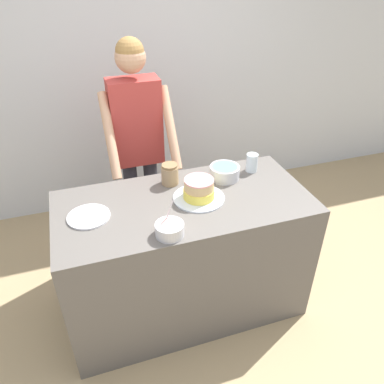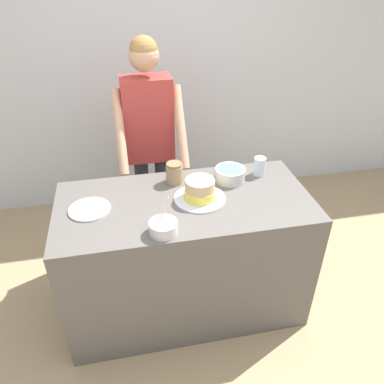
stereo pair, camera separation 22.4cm
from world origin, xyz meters
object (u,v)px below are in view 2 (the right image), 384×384
object	(u,v)px
person_baker	(149,130)
cake	(200,191)
drinking_glass	(259,166)
stoneware_jar	(174,173)
frosting_bowl_pink	(163,227)
ceramic_plate	(89,209)
frosting_bowl_blue	(230,174)

from	to	relation	value
person_baker	cake	size ratio (longest dim) A/B	5.41
drinking_glass	stoneware_jar	xyz separation A→B (m)	(-0.59, 0.02, 0.01)
drinking_glass	frosting_bowl_pink	bearing A→B (deg)	-145.67
ceramic_plate	stoneware_jar	bearing A→B (deg)	21.38
cake	drinking_glass	distance (m)	0.51
cake	frosting_bowl_blue	distance (m)	0.31
cake	ceramic_plate	size ratio (longest dim) A/B	1.31
frosting_bowl_blue	cake	bearing A→B (deg)	-143.83
drinking_glass	ceramic_plate	world-z (taller)	drinking_glass
cake	frosting_bowl_blue	bearing A→B (deg)	36.17
frosting_bowl_blue	drinking_glass	distance (m)	0.22
frosting_bowl_blue	ceramic_plate	world-z (taller)	frosting_bowl_blue
person_baker	drinking_glass	size ratio (longest dim) A/B	13.67
person_baker	ceramic_plate	world-z (taller)	person_baker
frosting_bowl_blue	stoneware_jar	bearing A→B (deg)	172.31
cake	stoneware_jar	bearing A→B (deg)	117.66
ceramic_plate	stoneware_jar	world-z (taller)	stoneware_jar
cake	frosting_bowl_pink	world-z (taller)	frosting_bowl_pink
drinking_glass	ceramic_plate	distance (m)	1.16
person_baker	stoneware_jar	distance (m)	0.54
person_baker	frosting_bowl_pink	xyz separation A→B (m)	(-0.04, -1.03, -0.12)
person_baker	ceramic_plate	bearing A→B (deg)	-121.22
frosting_bowl_pink	stoneware_jar	world-z (taller)	frosting_bowl_pink
frosting_bowl_pink	drinking_glass	xyz separation A→B (m)	(0.73, 0.50, 0.02)
frosting_bowl_blue	stoneware_jar	world-z (taller)	stoneware_jar
cake	frosting_bowl_blue	size ratio (longest dim) A/B	1.60
person_baker	frosting_bowl_pink	world-z (taller)	person_baker
person_baker	drinking_glass	distance (m)	0.88
person_baker	frosting_bowl_blue	distance (m)	0.75
person_baker	ceramic_plate	distance (m)	0.87
person_baker	frosting_bowl_pink	bearing A→B (deg)	-92.13
drinking_glass	person_baker	bearing A→B (deg)	142.44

